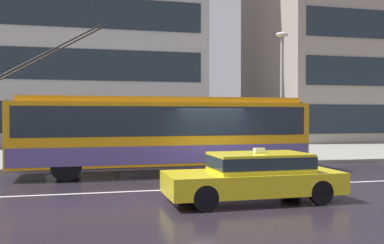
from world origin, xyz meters
TOP-DOWN VIEW (x-y plane):
  - ground_plane at (0.00, 0.00)m, footprint 160.00×160.00m
  - sidewalk_slab at (0.00, 9.10)m, footprint 80.00×10.00m
  - lane_centre_line at (0.00, -1.20)m, footprint 72.00×0.14m
  - trolleybus at (-1.59, 2.50)m, footprint 12.50×2.69m
  - taxi_oncoming_near at (-0.20, -3.43)m, footprint 4.59×1.83m
  - bus_shelter at (-4.31, 6.33)m, footprint 3.81×1.83m
  - pedestrian_at_shelter at (-3.12, 5.06)m, footprint 0.51×0.51m
  - pedestrian_approaching_curb at (3.14, 6.57)m, footprint 1.12×1.12m
  - street_lamp at (4.33, 4.52)m, footprint 0.60×0.32m
  - office_tower_corner_left at (-6.77, 23.86)m, footprint 23.63×10.86m
  - office_tower_corner_right at (20.94, 20.09)m, footprint 21.78×11.99m

SIDE VIEW (x-z plane):
  - ground_plane at x=0.00m, z-range 0.00..0.00m
  - lane_centre_line at x=0.00m, z-range 0.00..0.01m
  - sidewalk_slab at x=0.00m, z-range 0.00..0.14m
  - taxi_oncoming_near at x=-0.20m, z-range 0.01..1.40m
  - pedestrian_at_shelter at x=-3.12m, z-range 0.30..1.97m
  - trolleybus at x=-1.59m, z-range -1.20..4.42m
  - pedestrian_approaching_curb at x=3.14m, z-range 0.74..2.77m
  - bus_shelter at x=-4.31m, z-range 0.82..3.47m
  - street_lamp at x=4.33m, z-range 0.73..6.67m
  - office_tower_corner_right at x=20.94m, z-range 0.01..18.12m
  - office_tower_corner_left at x=-6.77m, z-range 0.01..23.36m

